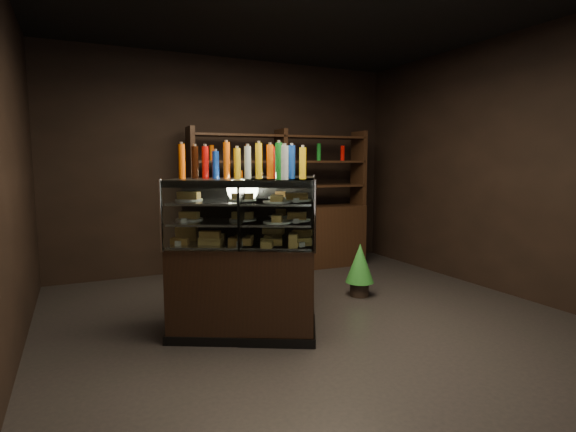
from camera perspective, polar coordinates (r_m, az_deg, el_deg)
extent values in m
plane|color=black|center=(4.52, 3.26, -13.15)|extent=(5.00, 5.00, 0.00)
cube|color=black|center=(6.55, -7.20, 6.42)|extent=(5.00, 0.02, 3.00)
cube|color=black|center=(5.87, 25.49, 5.77)|extent=(0.02, 5.00, 3.00)
cube|color=black|center=(3.76, -32.54, 5.12)|extent=(0.02, 5.00, 3.00)
cube|color=black|center=(4.37, -0.89, -8.17)|extent=(1.14, 1.40, 0.82)
cube|color=black|center=(4.48, -0.88, -12.74)|extent=(1.18, 1.44, 0.08)
cube|color=black|center=(4.23, -0.92, 4.47)|extent=(1.14, 1.40, 0.06)
cube|color=silver|center=(4.28, -0.90, -2.74)|extent=(1.08, 1.33, 0.02)
cube|color=silver|center=(4.26, -0.91, -0.18)|extent=(1.08, 1.33, 0.02)
cube|color=silver|center=(4.24, -0.91, 2.15)|extent=(1.08, 1.33, 0.02)
cube|color=white|center=(4.24, 3.46, 0.95)|extent=(0.60, 1.11, 0.58)
cylinder|color=silver|center=(4.86, 3.28, 1.71)|extent=(0.03, 0.03, 0.60)
cylinder|color=silver|center=(3.61, 3.38, -0.07)|extent=(0.03, 0.03, 0.60)
cube|color=black|center=(4.10, -5.64, -9.22)|extent=(1.40, 1.14, 0.82)
cube|color=black|center=(4.22, -5.58, -14.05)|extent=(1.44, 1.17, 0.08)
cube|color=black|center=(3.95, -5.81, 4.27)|extent=(1.40, 1.14, 0.06)
cube|color=silver|center=(4.01, -5.71, -3.44)|extent=(1.33, 1.07, 0.02)
cube|color=silver|center=(3.98, -5.75, -0.71)|extent=(1.33, 1.07, 0.02)
cube|color=silver|center=(3.96, -5.78, 1.78)|extent=(1.33, 1.07, 0.02)
cube|color=white|center=(3.65, -6.51, -0.03)|extent=(1.11, 0.59, 0.58)
cylinder|color=silver|center=(3.61, 3.38, -0.07)|extent=(0.03, 0.03, 0.60)
cylinder|color=silver|center=(3.81, -15.83, 0.04)|extent=(0.03, 0.03, 0.60)
cube|color=gold|center=(3.76, -0.97, -3.51)|extent=(0.16, 0.20, 0.06)
cube|color=gold|center=(4.02, -0.71, -2.84)|extent=(0.16, 0.20, 0.06)
cube|color=gold|center=(4.28, -0.48, -2.24)|extent=(0.16, 0.20, 0.06)
cube|color=gold|center=(4.53, -0.28, -1.72)|extent=(0.16, 0.20, 0.06)
cube|color=gold|center=(4.79, -0.11, -1.25)|extent=(0.16, 0.20, 0.06)
cylinder|color=white|center=(3.78, -1.40, -0.80)|extent=(0.24, 0.24, 0.02)
cube|color=gold|center=(3.78, -1.40, -0.28)|extent=(0.15, 0.19, 0.05)
cylinder|color=white|center=(4.25, -0.91, 0.05)|extent=(0.24, 0.24, 0.02)
cube|color=gold|center=(4.25, -0.91, 0.51)|extent=(0.15, 0.19, 0.05)
cylinder|color=white|center=(4.73, -0.52, 0.74)|extent=(0.24, 0.24, 0.02)
cube|color=gold|center=(4.72, -0.52, 1.15)|extent=(0.15, 0.19, 0.05)
cylinder|color=white|center=(3.76, -1.40, 1.82)|extent=(0.24, 0.24, 0.02)
cube|color=gold|center=(3.76, -1.40, 2.34)|extent=(0.15, 0.19, 0.05)
cylinder|color=white|center=(4.24, -0.91, 2.38)|extent=(0.24, 0.24, 0.02)
cube|color=gold|center=(4.23, -0.91, 2.85)|extent=(0.15, 0.19, 0.05)
cylinder|color=white|center=(4.71, -0.52, 2.84)|extent=(0.24, 0.24, 0.02)
cube|color=gold|center=(4.71, -0.52, 3.25)|extent=(0.15, 0.19, 0.05)
cube|color=gold|center=(4.08, -13.13, -2.86)|extent=(0.20, 0.16, 0.06)
cube|color=gold|center=(4.02, -9.51, -2.93)|extent=(0.20, 0.16, 0.06)
cube|color=gold|center=(3.97, -5.79, -2.99)|extent=(0.20, 0.16, 0.06)
cube|color=gold|center=(3.94, -1.99, -3.03)|extent=(0.20, 0.16, 0.06)
cube|color=gold|center=(3.93, 1.84, -3.06)|extent=(0.20, 0.16, 0.06)
cylinder|color=white|center=(4.07, -12.40, -0.41)|extent=(0.24, 0.24, 0.02)
cube|color=gold|center=(4.07, -12.41, 0.07)|extent=(0.19, 0.15, 0.05)
cylinder|color=white|center=(3.98, -5.75, -0.46)|extent=(0.24, 0.24, 0.02)
cube|color=gold|center=(3.97, -5.76, 0.03)|extent=(0.19, 0.15, 0.05)
cylinder|color=white|center=(3.93, 1.13, -0.50)|extent=(0.24, 0.24, 0.02)
cube|color=gold|center=(3.93, 1.13, 0.00)|extent=(0.19, 0.15, 0.05)
cylinder|color=white|center=(4.05, -12.46, 2.02)|extent=(0.24, 0.24, 0.02)
cube|color=gold|center=(4.05, -12.47, 2.51)|extent=(0.19, 0.15, 0.05)
cylinder|color=white|center=(3.96, -5.78, 2.03)|extent=(0.24, 0.24, 0.02)
cube|color=gold|center=(3.95, -5.79, 2.53)|extent=(0.19, 0.15, 0.05)
cylinder|color=white|center=(3.92, 1.14, 2.02)|extent=(0.24, 0.24, 0.02)
cube|color=gold|center=(3.91, 1.14, 2.52)|extent=(0.19, 0.15, 0.05)
cylinder|color=#0F38B2|center=(3.70, -1.48, 6.77)|extent=(0.06, 0.06, 0.28)
cylinder|color=silver|center=(3.70, -1.48, 9.09)|extent=(0.03, 0.03, 0.02)
cylinder|color=black|center=(3.79, -1.36, 6.77)|extent=(0.06, 0.06, 0.28)
cylinder|color=silver|center=(3.80, -1.37, 9.03)|extent=(0.03, 0.03, 0.02)
cylinder|color=#D8590A|center=(3.89, -1.26, 6.77)|extent=(0.06, 0.06, 0.28)
cylinder|color=silver|center=(3.89, -1.26, 8.98)|extent=(0.03, 0.03, 0.02)
cylinder|color=#B20C0A|center=(3.98, -1.16, 6.77)|extent=(0.06, 0.06, 0.28)
cylinder|color=silver|center=(3.99, -1.16, 8.93)|extent=(0.03, 0.03, 0.02)
cylinder|color=yellow|center=(4.08, -1.06, 6.78)|extent=(0.06, 0.06, 0.28)
cylinder|color=silver|center=(4.08, -1.06, 8.88)|extent=(0.03, 0.03, 0.02)
cylinder|color=#147223|center=(4.18, -0.97, 6.78)|extent=(0.06, 0.06, 0.28)
cylinder|color=silver|center=(4.18, -0.97, 8.84)|extent=(0.03, 0.03, 0.02)
cylinder|color=silver|center=(4.27, -0.88, 6.78)|extent=(0.06, 0.06, 0.28)
cylinder|color=silver|center=(4.27, -0.88, 8.79)|extent=(0.03, 0.03, 0.02)
cylinder|color=#0F38B2|center=(4.37, -0.79, 6.78)|extent=(0.06, 0.06, 0.28)
cylinder|color=silver|center=(4.37, -0.80, 8.75)|extent=(0.03, 0.03, 0.02)
cylinder|color=black|center=(4.46, -0.71, 6.78)|extent=(0.06, 0.06, 0.28)
cylinder|color=silver|center=(4.46, -0.71, 8.71)|extent=(0.03, 0.03, 0.02)
cylinder|color=#D8590A|center=(4.56, -0.63, 6.79)|extent=(0.06, 0.06, 0.28)
cylinder|color=silver|center=(4.56, -0.64, 8.67)|extent=(0.03, 0.03, 0.02)
cylinder|color=#B20C0A|center=(4.65, -0.56, 6.79)|extent=(0.06, 0.06, 0.28)
cylinder|color=silver|center=(4.66, -0.56, 8.63)|extent=(0.03, 0.03, 0.02)
cylinder|color=yellow|center=(4.75, -0.49, 6.79)|extent=(0.06, 0.06, 0.28)
cylinder|color=silver|center=(4.75, -0.49, 8.60)|extent=(0.03, 0.03, 0.02)
cylinder|color=#0F38B2|center=(4.05, -13.27, 6.60)|extent=(0.06, 0.06, 0.28)
cylinder|color=silver|center=(4.06, -13.33, 8.71)|extent=(0.03, 0.03, 0.02)
cylinder|color=black|center=(4.03, -11.95, 6.63)|extent=(0.06, 0.06, 0.28)
cylinder|color=silver|center=(4.03, -12.00, 8.76)|extent=(0.03, 0.03, 0.02)
cylinder|color=#D8590A|center=(4.01, -10.61, 6.66)|extent=(0.06, 0.06, 0.28)
cylinder|color=silver|center=(4.01, -10.66, 8.80)|extent=(0.03, 0.03, 0.02)
cylinder|color=#B20C0A|center=(3.99, -9.27, 6.69)|extent=(0.06, 0.06, 0.28)
cylinder|color=silver|center=(3.99, -9.31, 8.84)|extent=(0.03, 0.03, 0.02)
cylinder|color=yellow|center=(3.97, -7.90, 6.71)|extent=(0.06, 0.06, 0.28)
cylinder|color=silver|center=(3.97, -7.94, 8.88)|extent=(0.03, 0.03, 0.02)
cylinder|color=#147223|center=(3.95, -6.53, 6.73)|extent=(0.06, 0.06, 0.28)
cylinder|color=silver|center=(3.95, -6.56, 8.90)|extent=(0.03, 0.03, 0.02)
cylinder|color=silver|center=(3.94, -5.14, 6.75)|extent=(0.06, 0.06, 0.28)
cylinder|color=silver|center=(3.94, -5.17, 8.93)|extent=(0.03, 0.03, 0.02)
cylinder|color=#0F38B2|center=(3.92, -3.75, 6.76)|extent=(0.06, 0.06, 0.28)
cylinder|color=silver|center=(3.93, -3.77, 8.95)|extent=(0.03, 0.03, 0.02)
cylinder|color=black|center=(3.92, -2.35, 6.77)|extent=(0.06, 0.06, 0.28)
cylinder|color=silver|center=(3.92, -2.36, 8.96)|extent=(0.03, 0.03, 0.02)
cylinder|color=#D8590A|center=(3.91, -0.94, 6.77)|extent=(0.06, 0.06, 0.28)
cylinder|color=silver|center=(3.91, -0.94, 8.97)|extent=(0.03, 0.03, 0.02)
cylinder|color=#B20C0A|center=(3.90, 0.47, 6.77)|extent=(0.06, 0.06, 0.28)
cylinder|color=silver|center=(3.91, 0.47, 8.97)|extent=(0.03, 0.03, 0.02)
cylinder|color=yellow|center=(3.90, 1.89, 6.77)|extent=(0.06, 0.06, 0.28)
cylinder|color=silver|center=(3.90, 1.90, 8.97)|extent=(0.03, 0.03, 0.02)
cylinder|color=black|center=(5.34, 9.05, -9.13)|extent=(0.22, 0.22, 0.16)
cone|color=#164F1D|center=(5.26, 9.12, -5.91)|extent=(0.33, 0.33, 0.45)
cone|color=#164F1D|center=(5.23, 9.15, -4.32)|extent=(0.25, 0.25, 0.32)
cube|color=black|center=(6.43, -0.87, -2.93)|extent=(2.60, 0.55, 0.90)
cube|color=black|center=(6.00, -12.23, 5.81)|extent=(0.08, 0.38, 1.10)
cube|color=black|center=(6.34, -0.89, 6.01)|extent=(0.08, 0.38, 1.10)
cube|color=black|center=(6.90, 8.96, 6.00)|extent=(0.08, 0.38, 1.10)
cube|color=black|center=(6.35, -0.88, 3.75)|extent=(2.55, 0.51, 0.03)
cube|color=black|center=(6.34, -0.89, 6.91)|extent=(2.55, 0.51, 0.03)
cube|color=black|center=(6.35, -0.90, 10.07)|extent=(2.55, 0.51, 0.03)
cylinder|color=#0F38B2|center=(6.05, -9.59, 4.69)|extent=(0.06, 0.06, 0.22)
cylinder|color=black|center=(6.15, -6.01, 4.78)|extent=(0.06, 0.06, 0.22)
cylinder|color=#D8590A|center=(6.27, -2.56, 4.85)|extent=(0.06, 0.06, 0.22)
cylinder|color=#B20C0A|center=(6.42, 0.75, 4.90)|extent=(0.06, 0.06, 0.22)
cylinder|color=yellow|center=(6.58, 3.91, 4.94)|extent=(0.06, 0.06, 0.22)
cylinder|color=#147223|center=(6.76, 6.90, 4.95)|extent=(0.06, 0.06, 0.22)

